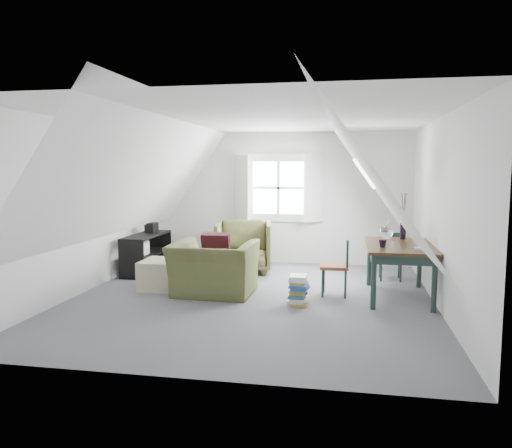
% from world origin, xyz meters
% --- Properties ---
extents(floor, '(5.50, 5.50, 0.00)m').
position_xyz_m(floor, '(0.00, 0.00, 0.00)').
color(floor, '#535459').
rests_on(floor, ground).
extents(ceiling, '(5.50, 5.50, 0.00)m').
position_xyz_m(ceiling, '(0.00, 0.00, 2.50)').
color(ceiling, white).
rests_on(ceiling, wall_back).
extents(wall_back, '(5.00, 0.00, 5.00)m').
position_xyz_m(wall_back, '(0.00, 2.75, 1.25)').
color(wall_back, silver).
rests_on(wall_back, ground).
extents(wall_front, '(5.00, 0.00, 5.00)m').
position_xyz_m(wall_front, '(0.00, -2.75, 1.25)').
color(wall_front, silver).
rests_on(wall_front, ground).
extents(wall_left, '(0.00, 5.50, 5.50)m').
position_xyz_m(wall_left, '(-2.50, 0.00, 1.25)').
color(wall_left, silver).
rests_on(wall_left, ground).
extents(wall_right, '(0.00, 5.50, 5.50)m').
position_xyz_m(wall_right, '(2.50, 0.00, 1.25)').
color(wall_right, silver).
rests_on(wall_right, ground).
extents(slope_left, '(3.19, 5.50, 4.48)m').
position_xyz_m(slope_left, '(-1.55, 0.00, 1.78)').
color(slope_left, white).
rests_on(slope_left, wall_left).
extents(slope_right, '(3.19, 5.50, 4.48)m').
position_xyz_m(slope_right, '(1.55, 0.00, 1.78)').
color(slope_right, white).
rests_on(slope_right, wall_right).
extents(dormer_window, '(1.71, 0.35, 1.30)m').
position_xyz_m(dormer_window, '(0.00, 2.68, 1.45)').
color(dormer_window, white).
rests_on(dormer_window, wall_back).
extents(skylight, '(0.35, 0.75, 0.47)m').
position_xyz_m(skylight, '(1.55, 1.30, 1.75)').
color(skylight, white).
rests_on(skylight, slope_right).
extents(armchair_near, '(1.20, 1.05, 0.76)m').
position_xyz_m(armchair_near, '(-0.58, 0.12, 0.00)').
color(armchair_near, '#494C26').
rests_on(armchair_near, floor).
extents(armchair_far, '(1.10, 1.13, 0.89)m').
position_xyz_m(armchair_far, '(-0.49, 1.80, 0.00)').
color(armchair_far, '#494C26').
rests_on(armchair_far, floor).
extents(throw_pillow, '(0.42, 0.25, 0.43)m').
position_xyz_m(throw_pillow, '(-0.58, 0.27, 0.68)').
color(throw_pillow, '#3B1019').
rests_on(throw_pillow, armchair_near).
extents(ottoman, '(0.66, 0.66, 0.44)m').
position_xyz_m(ottoman, '(-1.42, 0.33, 0.22)').
color(ottoman, '#B1A689').
rests_on(ottoman, floor).
extents(dining_table, '(0.91, 1.52, 0.76)m').
position_xyz_m(dining_table, '(2.04, 0.43, 0.66)').
color(dining_table, '#34200D').
rests_on(dining_table, floor).
extents(demijohn, '(0.20, 0.20, 0.29)m').
position_xyz_m(demijohn, '(1.89, 0.88, 0.88)').
color(demijohn, silver).
rests_on(demijohn, dining_table).
extents(vase_twigs, '(0.09, 0.10, 0.70)m').
position_xyz_m(vase_twigs, '(2.14, 0.98, 0.92)').
color(vase_twigs, black).
rests_on(vase_twigs, dining_table).
extents(cup, '(0.13, 0.13, 0.10)m').
position_xyz_m(cup, '(1.79, 0.13, 0.76)').
color(cup, black).
rests_on(cup, dining_table).
extents(paper_box, '(0.12, 0.09, 0.04)m').
position_xyz_m(paper_box, '(2.24, -0.02, 0.78)').
color(paper_box, white).
rests_on(paper_box, dining_table).
extents(dining_chair_far, '(0.38, 0.38, 0.81)m').
position_xyz_m(dining_chair_far, '(2.02, 1.53, 0.42)').
color(dining_chair_far, brown).
rests_on(dining_chair_far, floor).
extents(dining_chair_near, '(0.39, 0.39, 0.84)m').
position_xyz_m(dining_chair_near, '(1.18, 0.39, 0.44)').
color(dining_chair_near, brown).
rests_on(dining_chair_near, floor).
extents(media_shelf, '(0.44, 1.31, 0.67)m').
position_xyz_m(media_shelf, '(-2.16, 1.39, 0.30)').
color(media_shelf, black).
rests_on(media_shelf, floor).
extents(electronics_box, '(0.18, 0.25, 0.19)m').
position_xyz_m(electronics_box, '(-2.16, 1.69, 0.75)').
color(electronics_box, black).
rests_on(electronics_box, media_shelf).
extents(magazine_stack, '(0.30, 0.35, 0.40)m').
position_xyz_m(magazine_stack, '(0.68, -0.21, 0.20)').
color(magazine_stack, '#B29933').
rests_on(magazine_stack, floor).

